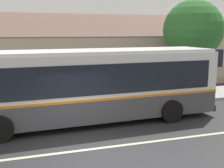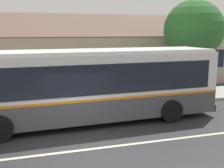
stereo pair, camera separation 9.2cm
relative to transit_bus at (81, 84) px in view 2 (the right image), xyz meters
name	(u,v)px [view 2 (the right image)]	position (x,y,z in m)	size (l,w,h in m)	color
ground_plane	(86,150)	(-0.44, -2.90, -1.69)	(300.00, 300.00, 0.00)	#2D2D30
sidewalk_far	(63,104)	(-0.44, 3.10, -1.62)	(60.00, 3.00, 0.15)	#ADAAA3
lane_divider_stripe	(86,150)	(-0.44, -2.90, -1.69)	(60.00, 0.16, 0.01)	beige
community_building	(78,57)	(1.85, 11.08, 0.19)	(27.93, 10.04, 6.33)	tan
transit_bus	(81,84)	(0.00, 0.00, 0.00)	(12.13, 3.08, 3.14)	#47474C
street_tree_primary	(194,30)	(7.94, 4.03, 2.31)	(3.75, 3.75, 5.88)	#4C3828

